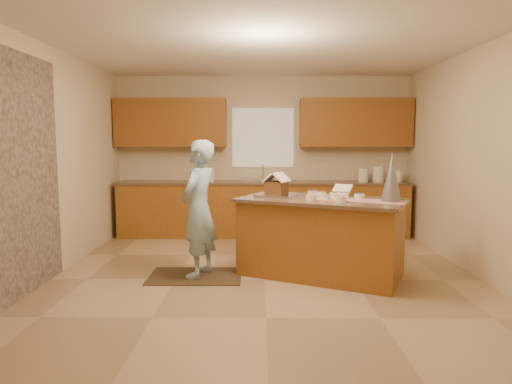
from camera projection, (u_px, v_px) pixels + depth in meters
floor at (264, 280)px, 5.22m from camera, size 5.50×5.50×0.00m
ceiling at (265, 39)px, 4.91m from camera, size 5.50×5.50×0.00m
wall_back at (263, 155)px, 7.80m from camera, size 5.50×5.50×0.00m
wall_front at (271, 189)px, 2.33m from camera, size 5.50×5.50×0.00m
wall_left at (44, 163)px, 5.08m from camera, size 5.50×5.50×0.00m
wall_right at (488, 163)px, 5.05m from camera, size 5.50×5.50×0.00m
stone_accent at (6, 178)px, 4.30m from camera, size 0.00×2.50×2.50m
window_curtain at (263, 138)px, 7.73m from camera, size 1.05×0.03×1.00m
back_counter_base at (263, 210)px, 7.60m from camera, size 4.80×0.60×0.88m
back_counter_top at (263, 183)px, 7.55m from camera, size 4.85×0.63×0.04m
upper_cabinet_left at (171, 123)px, 7.57m from camera, size 1.85×0.35×0.80m
upper_cabinet_right at (355, 123)px, 7.55m from camera, size 1.85×0.35×0.80m
sink at (263, 183)px, 7.55m from camera, size 0.70×0.45×0.12m
faucet at (263, 173)px, 7.71m from camera, size 0.03×0.03×0.28m
island_base at (321, 239)px, 5.35m from camera, size 2.02×1.58×0.88m
island_top at (321, 200)px, 5.30m from camera, size 2.13×1.69×0.04m
table_runner at (360, 200)px, 5.11m from camera, size 1.06×0.75×0.01m
baking_tray at (277, 196)px, 5.49m from camera, size 0.56×0.50×0.03m
cookbook at (343, 188)px, 5.57m from camera, size 0.27×0.25×0.09m
tinsel_tree at (392, 177)px, 4.98m from camera, size 0.29×0.29×0.55m
rug at (195, 276)px, 5.34m from camera, size 1.08×0.71×0.01m
boy at (199, 209)px, 5.25m from camera, size 0.55×0.67×1.60m
canister_a at (363, 175)px, 7.52m from camera, size 0.16×0.16×0.22m
canister_b at (378, 174)px, 7.52m from camera, size 0.18×0.18×0.26m
canister_c at (398, 176)px, 7.52m from camera, size 0.14×0.14×0.20m
paper_towel at (211, 175)px, 7.54m from camera, size 0.11×0.11×0.24m
gingerbread_house at (277, 186)px, 5.47m from camera, size 0.37×0.37×0.28m
candy_bowls at (331, 196)px, 5.32m from camera, size 0.71×0.74×0.06m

